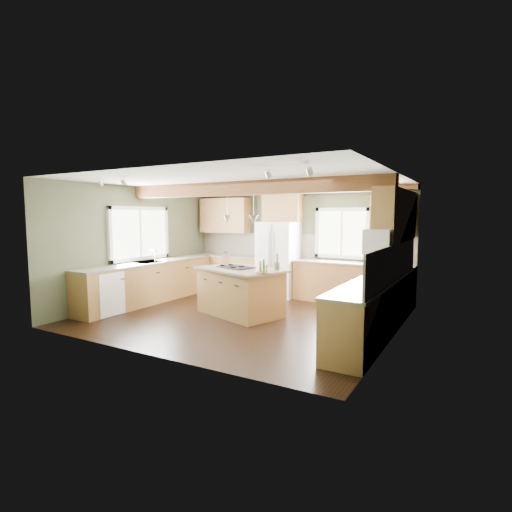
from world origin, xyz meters
The scene contains 37 objects.
floor centered at (0.00, 0.00, 0.00)m, with size 5.60×5.60×0.00m, color black.
ceiling centered at (0.00, 0.00, 2.60)m, with size 5.60×5.60×0.00m, color silver.
wall_back centered at (0.00, 2.50, 1.30)m, with size 5.60×5.60×0.00m, color #444C36.
wall_left centered at (-2.80, 0.00, 1.30)m, with size 5.00×5.00×0.00m, color #444C36.
wall_right centered at (2.80, 0.00, 1.30)m, with size 5.00×5.00×0.00m, color #444C36.
ceiling_beam centered at (0.00, 0.10, 2.47)m, with size 5.55×0.26×0.26m, color #4F2816.
soffit_trim centered at (0.00, 2.40, 2.54)m, with size 5.55×0.20×0.10m, color #4F2816.
backsplash_back centered at (0.00, 2.48, 1.21)m, with size 5.58×0.03×0.58m, color brown.
backsplash_right centered at (2.78, 0.05, 1.21)m, with size 0.03×3.70×0.58m, color brown.
base_cab_back_left centered at (-1.79, 2.20, 0.44)m, with size 2.02×0.60×0.88m, color brown.
counter_back_left centered at (-1.79, 2.20, 0.90)m, with size 2.06×0.64×0.04m, color brown.
base_cab_back_right centered at (1.49, 2.20, 0.44)m, with size 2.62×0.60×0.88m, color brown.
counter_back_right centered at (1.49, 2.20, 0.90)m, with size 2.66×0.64×0.04m, color brown.
base_cab_left centered at (-2.50, 0.05, 0.44)m, with size 0.60×3.70×0.88m, color brown.
counter_left centered at (-2.50, 0.05, 0.90)m, with size 0.64×3.74×0.04m, color brown.
base_cab_right centered at (2.50, 0.05, 0.44)m, with size 0.60×3.70×0.88m, color brown.
counter_right centered at (2.50, 0.05, 0.90)m, with size 0.64×3.74×0.04m, color brown.
upper_cab_back_left centered at (-1.99, 2.33, 1.95)m, with size 1.40×0.35×0.90m, color brown.
upper_cab_over_fridge centered at (-0.30, 2.33, 2.15)m, with size 0.96×0.35×0.70m, color brown.
upper_cab_right centered at (2.62, 0.90, 1.95)m, with size 0.35×2.20×0.90m, color brown.
upper_cab_back_corner centered at (2.30, 2.33, 1.95)m, with size 0.90×0.35×0.90m, color brown.
window_left centered at (-2.78, 0.05, 1.55)m, with size 0.04×1.60×1.05m, color white.
window_back centered at (1.15, 2.48, 1.55)m, with size 1.10×0.04×1.00m, color white.
sink centered at (-2.50, 0.05, 0.91)m, with size 0.50×0.65×0.03m, color #262628.
faucet centered at (-2.32, 0.05, 1.05)m, with size 0.02×0.02×0.28m, color #B2B2B7.
dishwasher centered at (-2.49, -1.25, 0.43)m, with size 0.60×0.60×0.84m, color white.
oven centered at (2.49, -1.25, 0.43)m, with size 0.60×0.72×0.84m, color white.
microwave centered at (2.58, -0.05, 1.55)m, with size 0.40×0.70×0.38m, color white.
pendant_left centered at (-0.50, 0.23, 1.88)m, with size 0.18×0.18×0.16m, color #B2B2B7.
pendant_right centered at (0.25, -0.03, 1.88)m, with size 0.18×0.18×0.16m, color #B2B2B7.
refrigerator centered at (-0.30, 2.12, 0.90)m, with size 0.90×0.74×1.80m, color white.
island centered at (-0.12, 0.10, 0.44)m, with size 1.59×0.97×0.88m, color brown.
island_top centered at (-0.12, 0.10, 0.90)m, with size 1.70×1.08×0.04m, color brown.
cooktop centered at (-0.25, 0.14, 0.93)m, with size 0.69×0.46×0.02m, color black.
knife_block centered at (-0.77, 0.55, 1.03)m, with size 0.13×0.10×0.22m, color brown.
utensil_crock centered at (0.59, 0.28, 0.99)m, with size 0.11×0.11×0.14m, color #413A34.
bottle_tray centered at (0.55, -0.24, 1.04)m, with size 0.26×0.26×0.24m, color brown, non-canonical shape.
Camera 1 is at (3.99, -6.47, 1.95)m, focal length 28.00 mm.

